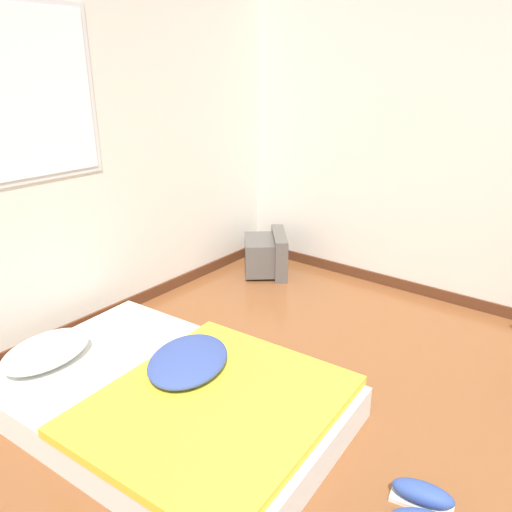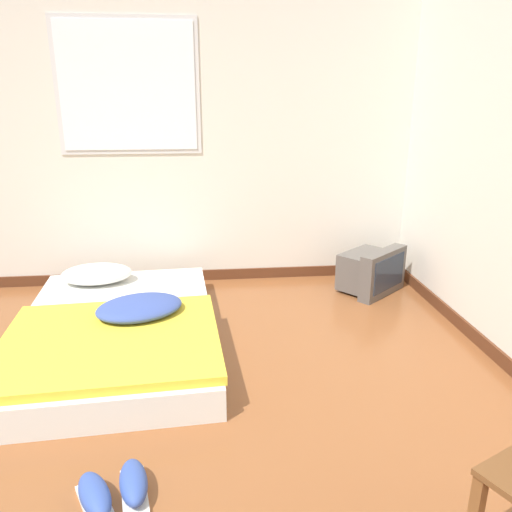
# 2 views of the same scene
# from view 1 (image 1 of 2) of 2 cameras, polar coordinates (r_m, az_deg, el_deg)

# --- Properties ---
(mattress_bed) EXTENTS (1.32, 1.92, 0.32)m
(mattress_bed) POSITION_cam_1_polar(r_m,az_deg,el_deg) (2.79, -10.29, -15.39)
(mattress_bed) COLOR silver
(mattress_bed) RESTS_ON ground_plane
(crt_tv) EXTENTS (0.60, 0.59, 0.37)m
(crt_tv) POSITION_cam_1_polar(r_m,az_deg,el_deg) (4.47, 1.30, 0.24)
(crt_tv) COLOR #56514C
(crt_tv) RESTS_ON ground_plane
(sneaker_pair) EXTENTS (0.33, 0.33, 0.10)m
(sneaker_pair) POSITION_cam_1_polar(r_m,az_deg,el_deg) (2.40, 18.48, -25.72)
(sneaker_pair) COLOR silver
(sneaker_pair) RESTS_ON ground_plane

